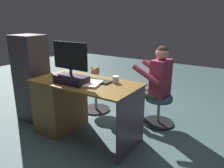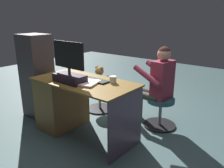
{
  "view_description": "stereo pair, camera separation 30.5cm",
  "coord_description": "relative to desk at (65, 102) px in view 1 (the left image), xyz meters",
  "views": [
    {
      "loc": [
        -1.75,
        2.39,
        1.56
      ],
      "look_at": [
        -0.16,
        -0.06,
        0.66
      ],
      "focal_mm": 36.1,
      "sensor_mm": 36.0,
      "label": 1
    },
    {
      "loc": [
        -2.0,
        2.22,
        1.56
      ],
      "look_at": [
        -0.16,
        -0.06,
        0.66
      ],
      "focal_mm": 36.1,
      "sensor_mm": 36.0,
      "label": 2
    }
  ],
  "objects": [
    {
      "name": "notebook_binder",
      "position": [
        -0.51,
        0.06,
        0.37
      ],
      "size": [
        0.3,
        0.35,
        0.02
      ],
      "primitive_type": "cube",
      "rotation": [
        0.0,
        0.0,
        0.29
      ],
      "color": "beige",
      "rests_on": "desk"
    },
    {
      "name": "visitor_chair",
      "position": [
        -1.03,
        -0.86,
        -0.15
      ],
      "size": [
        0.47,
        0.47,
        0.43
      ],
      "color": "black",
      "rests_on": "ground_plane"
    },
    {
      "name": "computer_mouse",
      "position": [
        -0.14,
        -0.07,
        0.38
      ],
      "size": [
        0.06,
        0.1,
        0.04
      ],
      "primitive_type": "ellipsoid",
      "color": "#262F20",
      "rests_on": "desk"
    },
    {
      "name": "equipment_rack",
      "position": [
        0.65,
        0.01,
        0.25
      ],
      "size": [
        0.44,
        0.36,
        1.29
      ],
      "primitive_type": "cube",
      "color": "#332C2E",
      "rests_on": "ground_plane"
    },
    {
      "name": "ground_plane",
      "position": [
        -0.37,
        -0.31,
        -0.4
      ],
      "size": [
        10.0,
        10.0,
        0.0
      ],
      "primitive_type": "plane",
      "color": "#3D5658"
    },
    {
      "name": "person",
      "position": [
        -0.95,
        -0.85,
        0.27
      ],
      "size": [
        0.55,
        0.51,
        1.16
      ],
      "color": "#8F2F44",
      "rests_on": "ground_plane"
    },
    {
      "name": "desk",
      "position": [
        0.0,
        0.0,
        0.0
      ],
      "size": [
        1.38,
        0.7,
        0.76
      ],
      "color": "brown",
      "rests_on": "ground_plane"
    },
    {
      "name": "teddy_bear",
      "position": [
        0.04,
        -0.77,
        0.18
      ],
      "size": [
        0.24,
        0.24,
        0.33
      ],
      "color": "#A27B43",
      "rests_on": "office_chair_teddy"
    },
    {
      "name": "cup",
      "position": [
        -0.72,
        -0.16,
        0.4
      ],
      "size": [
        0.08,
        0.08,
        0.09
      ],
      "primitive_type": "cylinder",
      "color": "white",
      "rests_on": "desk"
    },
    {
      "name": "office_chair_teddy",
      "position": [
        0.04,
        -0.75,
        -0.15
      ],
      "size": [
        0.47,
        0.47,
        0.43
      ],
      "color": "black",
      "rests_on": "ground_plane"
    },
    {
      "name": "keyboard",
      "position": [
        -0.46,
        -0.09,
        0.37
      ],
      "size": [
        0.42,
        0.14,
        0.02
      ],
      "primitive_type": "cube",
      "color": "black",
      "rests_on": "desk"
    },
    {
      "name": "tv_remote",
      "position": [
        -0.07,
        0.05,
        0.37
      ],
      "size": [
        0.09,
        0.16,
        0.02
      ],
      "primitive_type": "cube",
      "rotation": [
        0.0,
        0.0,
        0.35
      ],
      "color": "black",
      "rests_on": "desk"
    },
    {
      "name": "monitor",
      "position": [
        -0.28,
        0.15,
        0.51
      ],
      "size": [
        0.51,
        0.21,
        0.5
      ],
      "color": "black",
      "rests_on": "desk"
    }
  ]
}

